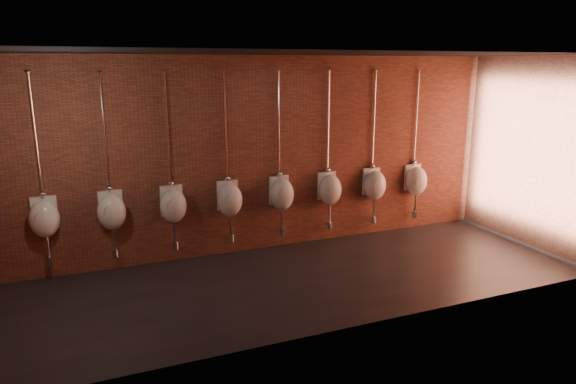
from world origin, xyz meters
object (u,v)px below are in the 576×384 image
at_px(urinal_1, 112,211).
at_px(urinal_7, 416,180).
at_px(urinal_5, 330,189).
at_px(urinal_0, 44,218).
at_px(urinal_3, 230,199).
at_px(urinal_2, 173,205).
at_px(urinal_6, 375,185).
at_px(urinal_4, 282,194).

height_order(urinal_1, urinal_7, same).
distance_m(urinal_1, urinal_5, 3.60).
height_order(urinal_0, urinal_5, same).
bearing_deg(urinal_1, urinal_3, 0.00).
height_order(urinal_2, urinal_3, same).
height_order(urinal_0, urinal_1, same).
relative_size(urinal_0, urinal_2, 1.00).
bearing_deg(urinal_6, urinal_3, 180.00).
distance_m(urinal_0, urinal_3, 2.70).
xyz_separation_m(urinal_3, urinal_4, (0.90, 0.00, 0.00)).
distance_m(urinal_1, urinal_3, 1.80).
xyz_separation_m(urinal_2, urinal_6, (3.60, 0.00, 0.00)).
height_order(urinal_4, urinal_6, same).
bearing_deg(urinal_0, urinal_4, 0.00).
xyz_separation_m(urinal_1, urinal_6, (4.50, 0.00, 0.00)).
xyz_separation_m(urinal_2, urinal_4, (1.80, 0.00, 0.00)).
bearing_deg(urinal_0, urinal_6, 0.00).
xyz_separation_m(urinal_4, urinal_5, (0.90, 0.00, 0.00)).
height_order(urinal_5, urinal_7, same).
height_order(urinal_4, urinal_7, same).
height_order(urinal_5, urinal_6, same).
xyz_separation_m(urinal_4, urinal_6, (1.80, 0.00, 0.00)).
bearing_deg(urinal_7, urinal_1, 180.00).
relative_size(urinal_2, urinal_3, 1.00).
distance_m(urinal_2, urinal_7, 4.50).
xyz_separation_m(urinal_1, urinal_3, (1.80, 0.00, 0.00)).
height_order(urinal_3, urinal_5, same).
distance_m(urinal_2, urinal_6, 3.60).
distance_m(urinal_4, urinal_6, 1.80).
height_order(urinal_0, urinal_3, same).
relative_size(urinal_2, urinal_5, 1.00).
bearing_deg(urinal_4, urinal_3, 180.00).
bearing_deg(urinal_5, urinal_0, 180.00).
distance_m(urinal_1, urinal_6, 4.50).
bearing_deg(urinal_6, urinal_7, 0.00).
relative_size(urinal_2, urinal_6, 1.00).
bearing_deg(urinal_1, urinal_5, 0.00).
distance_m(urinal_5, urinal_6, 0.90).
distance_m(urinal_3, urinal_5, 1.80).
bearing_deg(urinal_5, urinal_3, 180.00).
bearing_deg(urinal_1, urinal_7, 0.00).
height_order(urinal_2, urinal_7, same).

